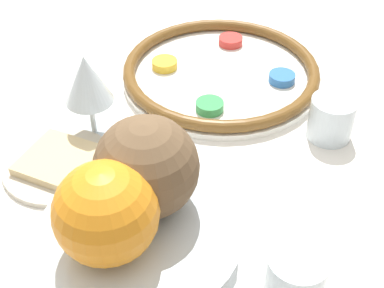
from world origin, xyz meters
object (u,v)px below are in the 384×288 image
coconut (146,167)px  bread_plate (59,164)px  fruit_stand (142,248)px  orange_fruit (106,213)px  cup_near (331,118)px  seder_plate (221,72)px  wine_glass (87,83)px  cup_far (295,277)px

coconut → bread_plate: coconut is taller
fruit_stand → orange_fruit: 0.08m
coconut → cup_near: 0.37m
seder_plate → wine_glass: size_ratio=2.43×
cup_near → wine_glass: bearing=-78.0°
orange_fruit → coconut: 0.06m
seder_plate → cup_far: (0.40, 0.15, 0.02)m
orange_fruit → cup_near: orange_fruit is taller
seder_plate → cup_near: bearing=57.9°
seder_plate → cup_near: (0.11, 0.18, 0.02)m
cup_near → cup_far: bearing=-6.4°
fruit_stand → coconut: size_ratio=1.97×
cup_far → orange_fruit: bearing=-67.9°
fruit_stand → cup_near: 0.38m
bread_plate → cup_far: 0.35m
coconut → cup_near: (-0.30, 0.18, -0.14)m
coconut → cup_near: bearing=148.2°
fruit_stand → orange_fruit: size_ratio=2.11×
orange_fruit → seder_plate: bearing=177.2°
fruit_stand → cup_near: size_ratio=2.98×
wine_glass → seder_plate: bearing=139.7°
cup_far → seder_plate: bearing=-159.6°
cup_near → bread_plate: bearing=-67.5°
orange_fruit → cup_far: orange_fruit is taller
seder_plate → fruit_stand: fruit_stand is taller
coconut → cup_far: (-0.01, 0.15, -0.14)m
seder_plate → cup_near: cup_near is taller
bread_plate → cup_near: size_ratio=2.36×
wine_glass → fruit_stand: size_ratio=0.69×
seder_plate → cup_far: 0.42m
coconut → bread_plate: bearing=-130.0°
fruit_stand → seder_plate: bearing=179.5°
bread_plate → cup_near: cup_near is taller
seder_plate → coconut: coconut is taller
seder_plate → cup_near: 0.21m
coconut → cup_near: coconut is taller
coconut → cup_far: size_ratio=1.51×
coconut → cup_near: size_ratio=1.51×
fruit_stand → wine_glass: bearing=-149.2°
cup_far → cup_near: bearing=173.6°
fruit_stand → orange_fruit: (0.03, -0.02, 0.07)m
seder_plate → coconut: size_ratio=3.32×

